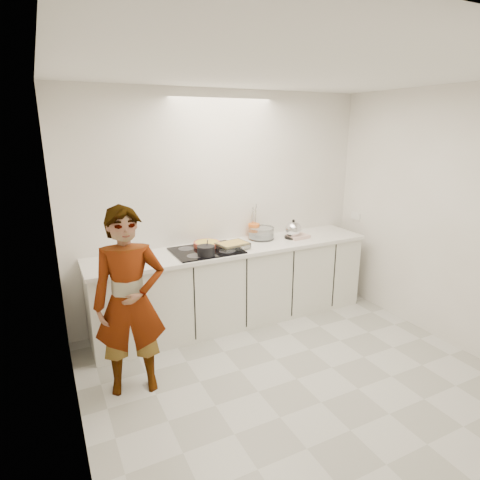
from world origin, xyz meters
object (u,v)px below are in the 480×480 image
baking_dish (233,245)px  cook (130,302)px  utensil_crock (254,231)px  mixing_bowl (261,234)px  kettle (293,230)px  hob (206,251)px  tart_dish (207,244)px  saucepan (206,251)px

baking_dish → cook: size_ratio=0.22×
utensil_crock → cook: bearing=-150.1°
mixing_bowl → kettle: bearing=-20.9°
baking_dish → cook: bearing=-152.7°
hob → tart_dish: tart_dish is taller
saucepan → mixing_bowl: (0.84, 0.33, 0.00)m
hob → cook: cook is taller
saucepan → mixing_bowl: saucepan is taller
tart_dish → utensil_crock: bearing=10.9°
tart_dish → baking_dish: baking_dish is taller
saucepan → baking_dish: 0.37m
tart_dish → utensil_crock: size_ratio=2.19×
tart_dish → hob: bearing=-114.2°
baking_dish → utensil_crock: size_ratio=2.14×
hob → utensil_crock: (0.72, 0.26, 0.08)m
saucepan → utensil_crock: (0.79, 0.43, 0.02)m
saucepan → kettle: size_ratio=0.88×
tart_dish → saucepan: saucepan is taller
kettle → baking_dish: bearing=-173.6°
saucepan → utensil_crock: 0.90m
cook → kettle: bearing=31.2°
kettle → cook: 2.24m
hob → saucepan: saucepan is taller
tart_dish → kettle: kettle is taller
baking_dish → tart_dish: bearing=137.4°
utensil_crock → cook: size_ratio=0.10×
hob → cook: 1.21m
hob → baking_dish: (0.28, -0.07, 0.04)m
utensil_crock → tart_dish: bearing=-169.1°
baking_dish → kettle: kettle is taller
mixing_bowl → hob: bearing=-168.3°
tart_dish → mixing_bowl: size_ratio=1.15×
saucepan → baking_dish: bearing=15.7°
tart_dish → saucepan: (-0.13, -0.30, 0.02)m
hob → baking_dish: size_ratio=1.99×
tart_dish → cook: 1.34m
utensil_crock → cook: (-1.69, -0.97, -0.19)m
baking_dish → hob: bearing=165.2°
tart_dish → saucepan: 0.33m
hob → mixing_bowl: 0.79m
saucepan → utensil_crock: bearing=28.4°
saucepan → mixing_bowl: size_ratio=0.71×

